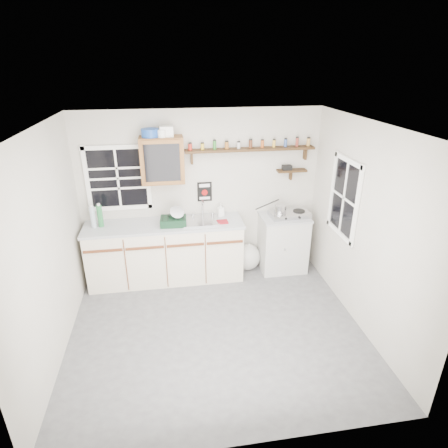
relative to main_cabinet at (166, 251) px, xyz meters
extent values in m
cube|color=#4A4A4C|center=(0.58, -1.30, -0.47)|extent=(3.60, 3.20, 0.02)
cube|color=white|center=(0.58, -1.30, 2.05)|extent=(3.60, 3.20, 0.02)
cube|color=#B5AFA2|center=(-1.23, -1.30, 0.79)|extent=(0.02, 3.20, 2.50)
cube|color=#B5AFA2|center=(2.40, -1.30, 0.79)|extent=(0.02, 3.20, 2.50)
cube|color=#B5AFA2|center=(0.58, 0.31, 0.79)|extent=(3.60, 0.02, 2.50)
cube|color=#B5AFA2|center=(0.58, -2.91, 0.79)|extent=(3.60, 0.02, 2.50)
cube|color=beige|center=(0.00, 0.00, -0.02)|extent=(2.27, 0.60, 0.88)
cube|color=#A3A6AB|center=(0.00, 0.00, 0.44)|extent=(2.31, 0.62, 0.04)
cube|color=brown|center=(-0.85, -0.31, 0.24)|extent=(0.53, 0.02, 0.03)
cube|color=brown|center=(-0.28, -0.31, 0.24)|extent=(0.53, 0.02, 0.03)
cube|color=brown|center=(0.28, -0.31, 0.24)|extent=(0.53, 0.02, 0.03)
cube|color=brown|center=(0.85, -0.31, 0.24)|extent=(0.53, 0.02, 0.03)
cube|color=beige|center=(1.83, 0.03, -0.02)|extent=(0.70, 0.55, 0.88)
cube|color=#A3A6AB|center=(1.83, 0.03, 0.43)|extent=(0.73, 0.57, 0.03)
cube|color=#B1B1B5|center=(0.53, 0.00, 0.46)|extent=(0.52, 0.44, 0.03)
cylinder|color=#B1B1B5|center=(0.58, 0.16, 0.60)|extent=(0.02, 0.02, 0.28)
cylinder|color=#B1B1B5|center=(0.58, 0.10, 0.73)|extent=(0.02, 0.14, 0.02)
cube|color=brown|center=(0.03, 0.15, 1.36)|extent=(0.60, 0.30, 0.65)
cube|color=black|center=(0.03, -0.01, 1.36)|extent=(0.48, 0.02, 0.52)
cylinder|color=#1844A1|center=(-0.10, 0.15, 1.74)|extent=(0.24, 0.24, 0.11)
cube|color=white|center=(0.12, 0.15, 1.76)|extent=(0.18, 0.15, 0.14)
cylinder|color=white|center=(0.05, 0.10, 1.74)|extent=(0.12, 0.12, 0.10)
cube|color=#311C0D|center=(1.31, 0.21, 1.46)|extent=(1.91, 0.18, 0.04)
cube|color=#311C0D|center=(0.45, 0.25, 1.36)|extent=(0.03, 0.10, 0.18)
cube|color=#311C0D|center=(2.17, 0.25, 1.36)|extent=(0.03, 0.10, 0.18)
cylinder|color=red|center=(0.43, 0.21, 1.52)|extent=(0.05, 0.05, 0.09)
cylinder|color=black|center=(0.43, 0.21, 1.58)|extent=(0.05, 0.05, 0.02)
cylinder|color=gold|center=(0.61, 0.21, 1.52)|extent=(0.05, 0.05, 0.09)
cylinder|color=black|center=(0.61, 0.21, 1.57)|extent=(0.04, 0.04, 0.02)
cylinder|color=#267226|center=(0.78, 0.21, 1.54)|extent=(0.05, 0.05, 0.12)
cylinder|color=black|center=(0.78, 0.21, 1.61)|extent=(0.04, 0.04, 0.02)
cylinder|color=#99591E|center=(0.96, 0.21, 1.53)|extent=(0.06, 0.06, 0.10)
cylinder|color=black|center=(0.96, 0.21, 1.59)|extent=(0.05, 0.05, 0.02)
cylinder|color=silver|center=(1.13, 0.21, 1.52)|extent=(0.05, 0.05, 0.09)
cylinder|color=black|center=(1.13, 0.21, 1.57)|extent=(0.04, 0.04, 0.02)
cylinder|color=#4C2614|center=(1.31, 0.21, 1.53)|extent=(0.05, 0.05, 0.12)
cylinder|color=black|center=(1.31, 0.21, 1.60)|extent=(0.05, 0.05, 0.02)
cylinder|color=#B24C19|center=(1.48, 0.21, 1.53)|extent=(0.05, 0.05, 0.10)
cylinder|color=black|center=(1.48, 0.21, 1.59)|extent=(0.04, 0.04, 0.02)
cylinder|color=gold|center=(1.66, 0.21, 1.53)|extent=(0.04, 0.04, 0.10)
cylinder|color=black|center=(1.66, 0.21, 1.59)|extent=(0.04, 0.04, 0.02)
cylinder|color=#334C8C|center=(1.83, 0.21, 1.53)|extent=(0.05, 0.05, 0.11)
cylinder|color=black|center=(1.83, 0.21, 1.60)|extent=(0.04, 0.04, 0.02)
cylinder|color=maroon|center=(2.01, 0.21, 1.54)|extent=(0.04, 0.04, 0.13)
cylinder|color=black|center=(2.01, 0.21, 1.61)|extent=(0.04, 0.04, 0.02)
cylinder|color=#BF8C3F|center=(2.19, 0.21, 1.53)|extent=(0.05, 0.05, 0.11)
cylinder|color=black|center=(2.19, 0.21, 1.60)|extent=(0.05, 0.05, 0.02)
cube|color=#311C0D|center=(1.96, 0.22, 1.11)|extent=(0.45, 0.15, 0.03)
cube|color=#311C0D|center=(1.96, 0.26, 1.03)|extent=(0.03, 0.08, 0.14)
cube|color=black|center=(1.88, 0.22, 1.16)|extent=(0.14, 0.10, 0.07)
cube|color=black|center=(0.63, 0.29, 0.82)|extent=(0.22, 0.01, 0.30)
cube|color=white|center=(0.63, 0.28, 0.92)|extent=(0.16, 0.00, 0.05)
cylinder|color=#A50C0C|center=(0.63, 0.28, 0.81)|extent=(0.09, 0.01, 0.09)
cube|color=white|center=(0.63, 0.28, 0.72)|extent=(0.16, 0.00, 0.04)
cube|color=black|center=(-0.62, 0.29, 1.09)|extent=(0.85, 0.02, 0.90)
cube|color=white|center=(-0.62, 0.29, 1.09)|extent=(0.93, 0.03, 0.98)
cube|color=black|center=(2.37, -0.75, 0.99)|extent=(0.02, 0.70, 1.00)
cube|color=white|center=(2.37, -0.75, 0.99)|extent=(0.03, 0.78, 1.08)
cylinder|color=#AABAC7|center=(-0.99, 0.03, 0.61)|extent=(0.07, 0.07, 0.31)
cylinder|color=white|center=(-0.99, 0.03, 0.78)|extent=(0.04, 0.04, 0.03)
cylinder|color=#257139|center=(-0.89, 0.04, 0.62)|extent=(0.08, 0.08, 0.32)
cylinder|color=white|center=(-0.89, 0.04, 0.79)|extent=(0.04, 0.04, 0.03)
cube|color=black|center=(0.14, -0.06, 0.51)|extent=(0.39, 0.30, 0.11)
cylinder|color=#B1B1B5|center=(0.18, -0.06, 0.63)|extent=(0.26, 0.28, 0.22)
imported|color=silver|center=(0.86, 0.17, 0.56)|extent=(0.10, 0.10, 0.20)
cube|color=maroon|center=(0.85, -0.09, 0.47)|extent=(0.17, 0.14, 0.02)
cube|color=#B1B1B5|center=(1.90, 0.01, 0.49)|extent=(0.62, 0.36, 0.08)
cylinder|color=black|center=(1.75, 0.01, 0.53)|extent=(0.18, 0.18, 0.01)
cylinder|color=black|center=(2.05, 0.01, 0.53)|extent=(0.18, 0.18, 0.01)
cylinder|color=#B1B1B5|center=(1.75, 0.01, 0.58)|extent=(0.18, 0.18, 0.11)
cylinder|color=black|center=(1.57, 0.10, 0.63)|extent=(0.36, 0.07, 0.18)
ellipsoid|color=silver|center=(1.29, 0.10, -0.26)|extent=(0.42, 0.38, 0.44)
cone|color=silver|center=(1.31, 0.10, -0.06)|extent=(0.12, 0.12, 0.12)
camera|label=1|loc=(0.08, -5.08, 2.65)|focal=30.00mm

